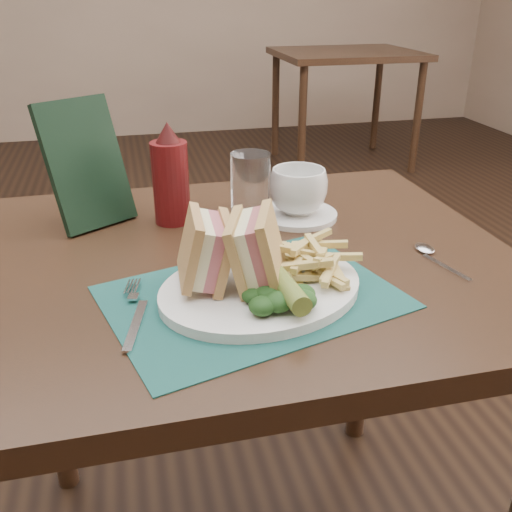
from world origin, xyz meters
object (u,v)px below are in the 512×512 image
at_px(plate, 261,289).
at_px(sandwich_half_a, 190,251).
at_px(coffee_cup, 298,191).
at_px(sandwich_half_b, 242,248).
at_px(table_main, 242,428).
at_px(saucer, 297,215).
at_px(placemat, 252,297).
at_px(table_bg_right, 343,109).
at_px(drinking_glass, 250,189).
at_px(check_presenter, 86,164).
at_px(ketchup_bottle, 170,173).

xyz_separation_m(plate, sandwich_half_a, (-0.10, 0.02, 0.06)).
bearing_deg(coffee_cup, sandwich_half_b, -121.99).
relative_size(table_main, saucer, 6.00).
height_order(placemat, plate, plate).
height_order(table_bg_right, drinking_glass, drinking_glass).
bearing_deg(plate, check_presenter, 107.13).
relative_size(sandwich_half_a, saucer, 0.70).
height_order(sandwich_half_b, saucer, sandwich_half_b).
bearing_deg(sandwich_half_a, plate, -9.43).
height_order(plate, check_presenter, check_presenter).
height_order(table_bg_right, placemat, placemat).
relative_size(saucer, coffee_cup, 1.39).
bearing_deg(table_main, coffee_cup, 43.49).
relative_size(sandwich_half_b, coffee_cup, 1.01).
height_order(plate, sandwich_half_b, sandwich_half_b).
distance_m(table_bg_right, plate, 3.28).
bearing_deg(sandwich_half_b, sandwich_half_a, -169.49).
xyz_separation_m(table_main, check_presenter, (-0.24, 0.20, 0.49)).
relative_size(table_main, drinking_glass, 6.92).
distance_m(coffee_cup, check_presenter, 0.39).
distance_m(sandwich_half_b, drinking_glass, 0.27).
xyz_separation_m(saucer, drinking_glass, (-0.09, -0.00, 0.06)).
height_order(drinking_glass, check_presenter, check_presenter).
xyz_separation_m(table_main, placemat, (-0.01, -0.15, 0.38)).
distance_m(plate, coffee_cup, 0.31).
height_order(table_bg_right, check_presenter, check_presenter).
distance_m(table_main, table_bg_right, 3.13).
distance_m(sandwich_half_b, ketchup_bottle, 0.30).
distance_m(table_main, plate, 0.41).
relative_size(plate, check_presenter, 1.31).
distance_m(table_bg_right, saucer, 2.98).
bearing_deg(check_presenter, plate, -86.93).
height_order(table_main, sandwich_half_a, sandwich_half_a).
xyz_separation_m(plate, ketchup_bottle, (-0.09, 0.31, 0.08)).
xyz_separation_m(sandwich_half_a, coffee_cup, (0.23, 0.25, -0.02)).
relative_size(sandwich_half_a, ketchup_bottle, 0.56).
xyz_separation_m(coffee_cup, check_presenter, (-0.38, 0.06, 0.06)).
height_order(table_main, table_bg_right, same).
relative_size(sandwich_half_b, check_presenter, 0.47).
bearing_deg(placemat, saucer, 61.18).
relative_size(ketchup_bottle, check_presenter, 0.81).
bearing_deg(check_presenter, saucer, -41.90).
bearing_deg(ketchup_bottle, drinking_glass, -13.92).
bearing_deg(plate, sandwich_half_a, 149.45).
distance_m(table_bg_right, sandwich_half_b, 3.29).
xyz_separation_m(plate, sandwich_half_b, (-0.03, 0.01, 0.06)).
height_order(plate, saucer, plate).
bearing_deg(drinking_glass, coffee_cup, 0.77).
bearing_deg(sandwich_half_a, saucer, 50.04).
distance_m(sandwich_half_a, drinking_glass, 0.29).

